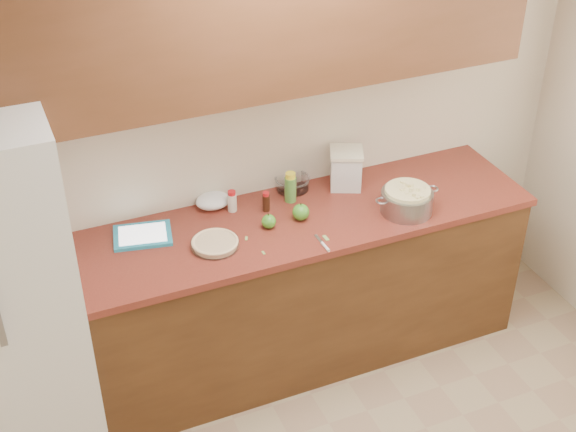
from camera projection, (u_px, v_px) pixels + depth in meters
name	position (u px, v px, depth m)	size (l,w,h in m)	color
room_shell	(451.00, 348.00, 2.77)	(3.60, 3.60, 3.60)	tan
counter_run	(286.00, 290.00, 4.36)	(2.64, 0.68, 0.92)	#533117
upper_cabinets	(272.00, 16.00, 3.66)	(2.60, 0.34, 0.70)	#5B311B
pie	(215.00, 243.00, 3.91)	(0.24, 0.24, 0.04)	silver
colander	(407.00, 201.00, 4.15)	(0.36, 0.27, 0.14)	gray
flour_canister	(346.00, 168.00, 4.34)	(0.23, 0.23, 0.22)	silver
tablet	(143.00, 235.00, 3.98)	(0.32, 0.27, 0.02)	teal
paring_knife	(324.00, 245.00, 3.91)	(0.02, 0.16, 0.01)	gray
lemon_bottle	(290.00, 188.00, 4.22)	(0.06, 0.06, 0.17)	#4C8C38
cinnamon_shaker	(232.00, 201.00, 4.16)	(0.05, 0.05, 0.12)	beige
vanilla_bottle	(266.00, 202.00, 4.16)	(0.04, 0.04, 0.11)	black
mixing_bowl	(292.00, 182.00, 4.35)	(0.19, 0.19, 0.07)	silver
paper_towel	(213.00, 201.00, 4.20)	(0.18, 0.15, 0.08)	white
apple_left	(269.00, 221.00, 4.04)	(0.07, 0.07, 0.09)	#408B25
apple_center	(301.00, 212.00, 4.09)	(0.09, 0.09, 0.10)	#408B25
peel_a	(326.00, 238.00, 3.98)	(0.05, 0.02, 0.00)	#89AE54
peel_b	(246.00, 238.00, 3.97)	(0.03, 0.01, 0.00)	#89AE54
peel_c	(263.00, 253.00, 3.87)	(0.03, 0.01, 0.00)	#89AE54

